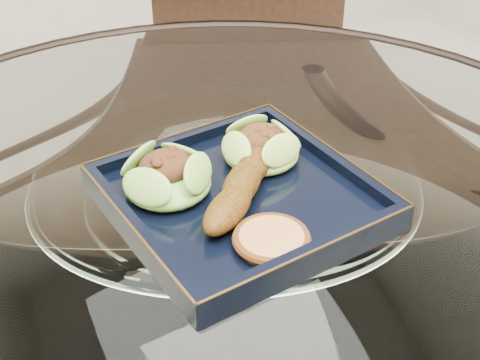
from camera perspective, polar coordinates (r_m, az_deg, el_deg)
name	(u,v)px	position (r m, az deg, el deg)	size (l,w,h in m)	color
dining_table	(227,309)	(0.87, -1.11, -10.98)	(1.13, 1.13, 0.77)	white
dining_chair	(251,154)	(1.35, 0.94, 2.22)	(0.50, 0.50, 0.89)	black
navy_plate	(240,202)	(0.76, 0.00, -1.86)	(0.27, 0.27, 0.02)	black
lettuce_wrap_left	(167,179)	(0.75, -6.23, 0.12)	(0.10, 0.10, 0.04)	#5BA630
lettuce_wrap_right	(261,149)	(0.80, 1.82, 2.69)	(0.09, 0.09, 0.03)	#71A22F
roasted_plantain	(242,183)	(0.74, 0.19, -0.29)	(0.18, 0.04, 0.03)	#68400A
crumb_patty	(272,240)	(0.68, 2.71, -5.16)	(0.07, 0.07, 0.01)	#BD753F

